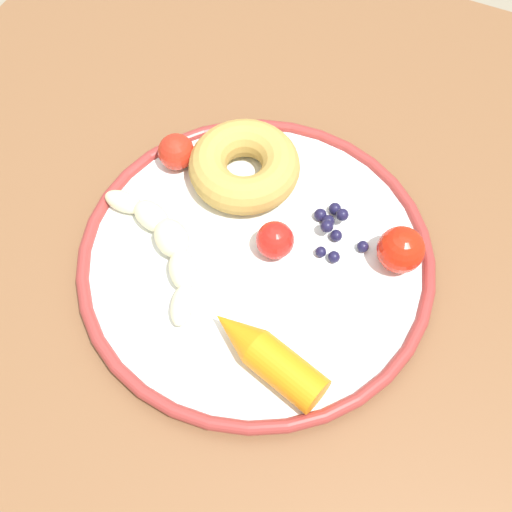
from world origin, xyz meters
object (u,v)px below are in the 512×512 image
at_px(donut, 244,166).
at_px(tomato_mid, 176,152).
at_px(plate, 256,258).
at_px(tomato_far, 401,250).
at_px(banana, 165,243).
at_px(carrot_orange, 266,355).
at_px(tomato_near, 275,240).
at_px(blueberry_pile, 334,228).
at_px(dining_table, 268,362).

height_order(donut, tomato_mid, donut).
height_order(plate, tomato_far, tomato_far).
height_order(banana, carrot_orange, carrot_orange).
bearing_deg(tomato_near, carrot_orange, 19.95).
xyz_separation_m(banana, carrot_orange, (0.06, 0.13, 0.00)).
height_order(banana, tomato_far, tomato_far).
height_order(carrot_orange, blueberry_pile, carrot_orange).
height_order(plate, carrot_orange, carrot_orange).
bearing_deg(carrot_orange, tomato_mid, -133.03).
height_order(banana, tomato_mid, tomato_mid).
bearing_deg(tomato_far, tomato_near, -71.54).
distance_m(plate, carrot_orange, 0.10).
height_order(plate, tomato_near, tomato_near).
relative_size(banana, donut, 1.27).
bearing_deg(tomato_mid, banana, 21.99).
relative_size(tomato_near, tomato_mid, 0.96).
relative_size(donut, tomato_far, 2.54).
height_order(donut, blueberry_pile, donut).
bearing_deg(carrot_orange, tomato_near, -160.05).
distance_m(dining_table, banana, 0.17).
bearing_deg(donut, plate, 31.91).
height_order(carrot_orange, tomato_mid, tomato_mid).
bearing_deg(tomato_mid, tomato_near, 68.00).
bearing_deg(banana, tomato_near, 114.83).
xyz_separation_m(blueberry_pile, tomato_far, (0.00, 0.06, 0.01)).
xyz_separation_m(dining_table, carrot_orange, (0.04, 0.01, 0.12)).
height_order(dining_table, banana, banana).
bearing_deg(banana, tomato_far, 111.47).
xyz_separation_m(plate, tomato_near, (-0.01, 0.01, 0.02)).
distance_m(plate, blueberry_pile, 0.08).
relative_size(blueberry_pile, tomato_near, 1.76).
distance_m(banana, tomato_near, 0.10).
distance_m(dining_table, tomato_mid, 0.23).
bearing_deg(carrot_orange, dining_table, -161.73).
height_order(donut, tomato_near, donut).
relative_size(donut, blueberry_pile, 1.76).
bearing_deg(dining_table, blueberry_pile, 170.61).
distance_m(banana, donut, 0.11).
bearing_deg(tomato_near, tomato_far, 108.46).
height_order(blueberry_pile, tomato_far, tomato_far).
xyz_separation_m(dining_table, tomato_near, (-0.06, -0.02, 0.12)).
height_order(tomato_mid, tomato_far, tomato_far).
xyz_separation_m(plate, donut, (-0.08, -0.05, 0.02)).
distance_m(banana, tomato_mid, 0.10).
relative_size(dining_table, donut, 9.25).
distance_m(dining_table, plate, 0.12).
relative_size(banana, tomato_mid, 3.78).
xyz_separation_m(tomato_near, tomato_far, (-0.04, 0.11, 0.00)).
bearing_deg(dining_table, banana, -101.16).
height_order(plate, blueberry_pile, blueberry_pile).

